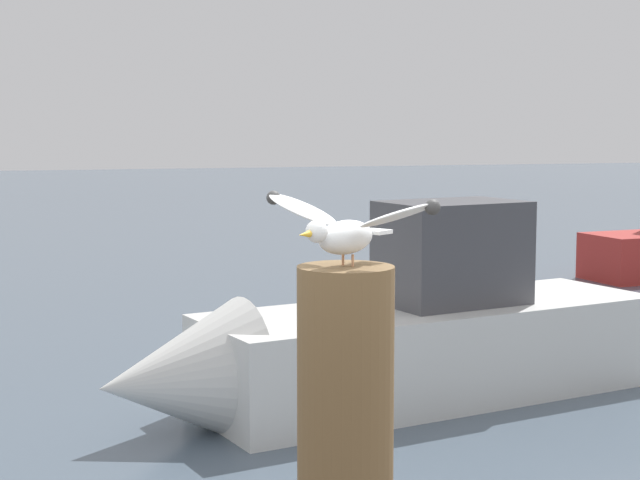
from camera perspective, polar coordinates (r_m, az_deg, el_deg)
The scene contains 3 objects.
mooring_post at distance 3.08m, azimuth 1.43°, elevation -12.03°, with size 0.29×0.29×1.14m, color brown.
seagull at distance 2.94m, azimuth 1.42°, elevation 0.73°, with size 0.43×0.57×0.21m.
boat_white at distance 9.72m, azimuth 3.42°, elevation -5.86°, with size 5.83×2.51×2.08m.
Camera 1 is at (-1.43, -3.37, 2.66)m, focal length 56.94 mm.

